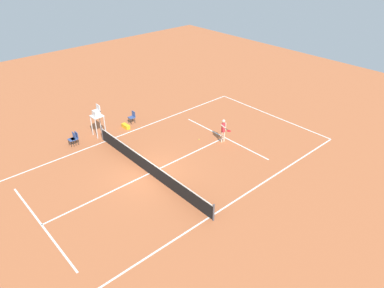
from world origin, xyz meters
name	(u,v)px	position (x,y,z in m)	size (l,w,h in m)	color
ground_plane	(149,173)	(0.00, 0.00, 0.00)	(60.00, 60.00, 0.00)	#B76038
court_lines	(149,173)	(0.00, 0.00, 0.00)	(10.89, 25.02, 0.01)	white
tennis_net	(149,167)	(0.00, 0.00, 0.50)	(11.49, 0.10, 1.07)	#4C4C51
player_serving	(224,129)	(-0.37, -6.29, 1.07)	(1.25, 0.83, 1.78)	beige
tennis_ball	(199,139)	(1.01, -5.20, 0.03)	(0.07, 0.07, 0.07)	#CCE033
umpire_chair	(97,116)	(6.52, -0.19, 1.61)	(0.80, 0.80, 2.41)	silver
courtside_chair_near	(73,138)	(6.45, 1.94, 0.53)	(0.44, 0.46, 0.95)	#262626
courtside_chair_mid	(132,117)	(6.56, -3.15, 0.53)	(0.44, 0.46, 0.95)	#262626
courtside_chair_far	(75,138)	(6.41, 1.77, 0.53)	(0.44, 0.46, 0.95)	#262626
equipment_bag	(126,126)	(6.15, -2.25, 0.15)	(0.76, 0.32, 0.30)	yellow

